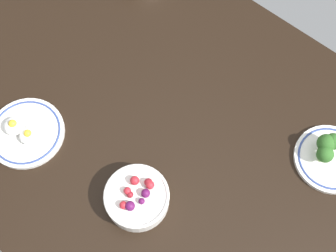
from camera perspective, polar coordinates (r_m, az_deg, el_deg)
dining_table at (r=109.23cm, az=0.00°, el=-0.85°), size 146.62×91.19×4.00cm
plate_broccoli at (r=109.48cm, az=20.19°, el=-3.49°), size 17.04×17.04×7.11cm
bowl_berries at (r=99.13cm, az=-4.03°, el=-9.23°), size 14.58×14.58×6.82cm
plate_eggs at (r=111.36cm, az=-18.02°, el=-0.75°), size 18.43×18.43×4.71cm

